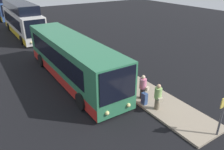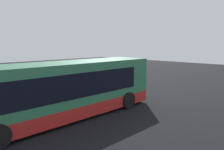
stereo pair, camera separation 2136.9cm
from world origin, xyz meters
The scene contains 9 objects.
ground centered at (0.00, 0.00, 0.00)m, with size 80.00×80.00×0.00m, color black.
platform centered at (0.00, 2.84, 0.06)m, with size 20.00×2.48×0.13m.
bus_lead centered at (-0.12, -0.18, 1.56)m, with size 12.27×2.88×3.13m.
bus_second centered at (-15.62, -0.18, 1.83)m, with size 12.42×2.77×4.10m.
bus_third centered at (-30.57, -0.18, 1.76)m, with size 11.96×2.77×4.00m.
passenger_boarding centered at (6.64, 2.16, 0.99)m, with size 0.66×0.52×1.63m.
passenger_waiting centered at (5.24, 2.24, 0.98)m, with size 0.70×0.57×1.61m.
suitcase centered at (5.81, 1.90, 0.50)m, with size 0.34×0.27×0.98m.
sign_post centered at (9.93, 3.09, 1.53)m, with size 0.10×0.62×2.21m.
Camera 1 is at (14.24, -5.93, 7.43)m, focal length 35.00 mm.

